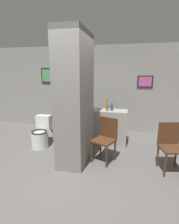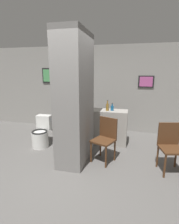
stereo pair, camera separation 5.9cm
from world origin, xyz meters
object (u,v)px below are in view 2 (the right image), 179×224
at_px(chair_by_doorway, 171,145).
at_px(bottle_tall, 107,107).
at_px(bicycle, 76,126).
at_px(toilet, 41,134).
at_px(chair_near_pillar, 105,137).

height_order(chair_by_doorway, bottle_tall, bottle_tall).
distance_m(chair_by_doorway, bicycle, 2.50).
xyz_separation_m(toilet, chair_by_doorway, (2.91, -0.43, 0.20)).
height_order(chair_by_doorway, bicycle, chair_by_doorway).
distance_m(toilet, chair_near_pillar, 1.71).
bearing_deg(bicycle, bottle_tall, -11.93).
xyz_separation_m(chair_by_doorway, bottle_tall, (-1.33, 0.94, 0.47)).
relative_size(chair_near_pillar, bicycle, 0.58).
relative_size(chair_by_doorway, bottle_tall, 3.36).
relative_size(bicycle, bottle_tall, 5.82).
relative_size(chair_by_doorway, bicycle, 0.58).
height_order(chair_near_pillar, bicycle, chair_near_pillar).
distance_m(toilet, chair_by_doorway, 2.95).
relative_size(toilet, chair_by_doorway, 0.82).
distance_m(toilet, bicycle, 0.98).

